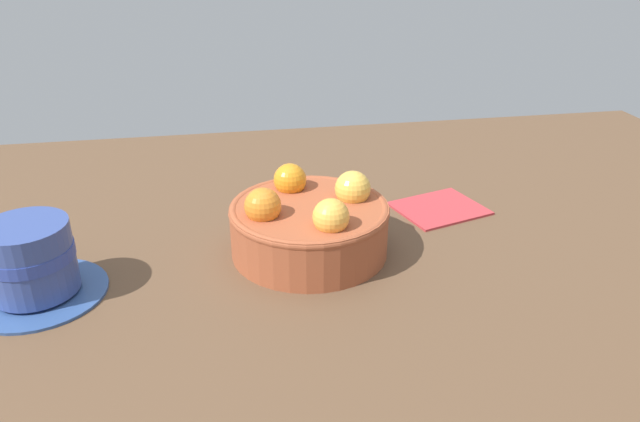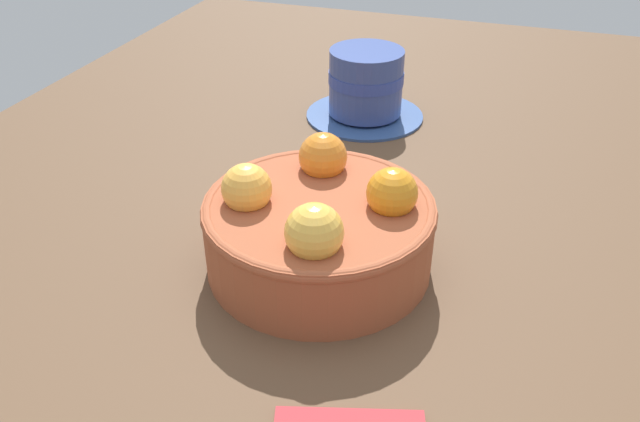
% 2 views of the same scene
% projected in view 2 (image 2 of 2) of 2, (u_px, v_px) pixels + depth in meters
% --- Properties ---
extents(ground_plane, '(1.36, 0.87, 0.04)m').
position_uv_depth(ground_plane, '(319.00, 283.00, 0.51)').
color(ground_plane, brown).
extents(terracotta_bowl, '(0.17, 0.17, 0.09)m').
position_uv_depth(terracotta_bowl, '(319.00, 226.00, 0.48)').
color(terracotta_bowl, '#9E4C2D').
rests_on(terracotta_bowl, ground_plane).
extents(coffee_cup, '(0.13, 0.13, 0.08)m').
position_uv_depth(coffee_cup, '(366.00, 86.00, 0.70)').
color(coffee_cup, '#2E4B85').
rests_on(coffee_cup, ground_plane).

